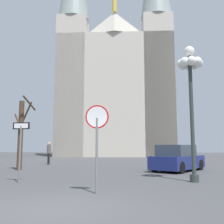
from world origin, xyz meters
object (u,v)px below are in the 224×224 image
(stop_sign, at_px, (97,131))
(pedestrian_walking, at_px, (49,151))
(bare_tree, at_px, (21,133))
(cathedral, at_px, (116,78))
(one_way_arrow_sign, at_px, (20,143))
(street_lamp, at_px, (190,77))
(parked_car_near_navy, at_px, (177,159))

(stop_sign, distance_m, pedestrian_walking, 14.16)
(bare_tree, relative_size, pedestrian_walking, 2.54)
(cathedral, distance_m, one_way_arrow_sign, 32.47)
(stop_sign, distance_m, bare_tree, 9.66)
(street_lamp, height_order, bare_tree, street_lamp)
(street_lamp, xyz_separation_m, pedestrian_walking, (-9.57, 9.74, -3.28))
(stop_sign, xyz_separation_m, one_way_arrow_sign, (-3.49, 2.10, -0.34))
(one_way_arrow_sign, bearing_deg, stop_sign, -31.08)
(stop_sign, distance_m, street_lamp, 5.25)
(one_way_arrow_sign, relative_size, street_lamp, 0.42)
(cathedral, height_order, parked_car_near_navy, cathedral)
(cathedral, bearing_deg, stop_sign, -85.71)
(stop_sign, bearing_deg, pedestrian_walking, 115.38)
(parked_car_near_navy, bearing_deg, stop_sign, -113.86)
(pedestrian_walking, bearing_deg, parked_car_near_navy, -26.49)
(one_way_arrow_sign, xyz_separation_m, street_lamp, (7.01, 0.93, 2.79))
(cathedral, relative_size, parked_car_near_navy, 9.04)
(stop_sign, height_order, one_way_arrow_sign, stop_sign)
(cathedral, distance_m, stop_sign, 34.43)
(cathedral, height_order, stop_sign, cathedral)
(cathedral, xyz_separation_m, pedestrian_walking, (-3.60, -19.95, -11.25))
(one_way_arrow_sign, xyz_separation_m, bare_tree, (-2.55, 5.42, 0.72))
(one_way_arrow_sign, xyz_separation_m, pedestrian_walking, (-2.57, 10.67, -0.49))
(street_lamp, height_order, parked_car_near_navy, street_lamp)
(one_way_arrow_sign, distance_m, parked_car_near_navy, 9.21)
(cathedral, bearing_deg, bare_tree, -98.08)
(bare_tree, bearing_deg, parked_car_near_navy, 2.77)
(stop_sign, bearing_deg, street_lamp, 40.78)
(parked_car_near_navy, height_order, pedestrian_walking, pedestrian_walking)
(pedestrian_walking, bearing_deg, cathedral, 79.77)
(parked_car_near_navy, bearing_deg, bare_tree, -177.23)
(parked_car_near_navy, xyz_separation_m, pedestrian_walking, (-9.59, 4.78, 0.38))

